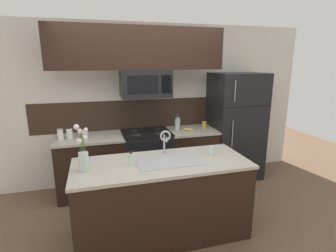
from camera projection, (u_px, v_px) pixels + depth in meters
ground_plane at (161, 216)px, 3.50m from camera, size 10.00×10.00×0.00m
rear_partition at (159, 104)px, 4.46m from camera, size 5.20×0.10×2.60m
splash_band at (142, 114)px, 4.37m from camera, size 3.47×0.01×0.48m
back_counter_left at (91, 166)px, 4.00m from camera, size 1.00×0.65×0.91m
back_counter_right at (191, 155)px, 4.43m from camera, size 0.80×0.65×0.91m
stove_range at (147, 160)px, 4.23m from camera, size 0.76×0.64×0.93m
microwave at (146, 84)px, 3.92m from camera, size 0.74×0.40×0.41m
upper_cabinet_band at (138, 48)px, 3.74m from camera, size 2.50×0.34×0.60m
refrigerator at (235, 126)px, 4.56m from camera, size 0.85×0.74×1.82m
storage_jar_tall at (60, 134)px, 3.74m from camera, size 0.08×0.08×0.16m
storage_jar_medium at (69, 133)px, 3.80m from camera, size 0.09×0.09×0.17m
storage_jar_short at (85, 134)px, 3.85m from camera, size 0.09×0.09×0.12m
banana_bunch at (189, 129)px, 4.24m from camera, size 0.19×0.12×0.08m
french_press at (177, 124)px, 4.29m from camera, size 0.09×0.09×0.27m
coffee_tin at (204, 125)px, 4.42m from camera, size 0.08×0.08×0.11m
island_counter at (162, 198)px, 3.04m from camera, size 1.96×0.81×0.91m
kitchen_sink at (170, 167)px, 2.98m from camera, size 0.76×0.43×0.16m
sink_faucet at (165, 139)px, 3.11m from camera, size 0.14×0.14×0.31m
dish_soap_bottle at (131, 159)px, 2.83m from camera, size 0.06×0.05×0.16m
drinking_glass at (211, 151)px, 3.13m from camera, size 0.07×0.07×0.11m
flower_vase at (83, 156)px, 2.67m from camera, size 0.14×0.15×0.48m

